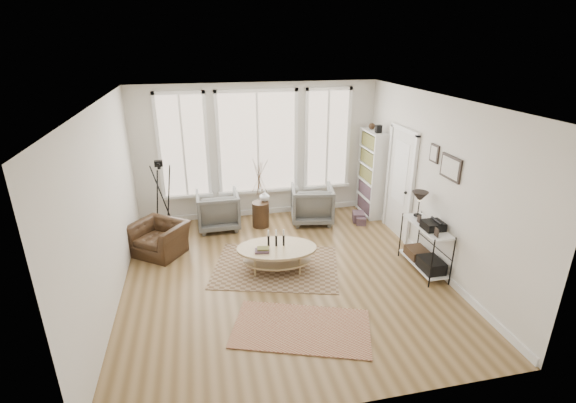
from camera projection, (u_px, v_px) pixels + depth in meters
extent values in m
plane|color=olive|center=(284.00, 276.00, 7.02)|extent=(5.50, 5.50, 0.00)
plane|color=white|center=(283.00, 101.00, 5.95)|extent=(5.50, 5.50, 0.00)
cube|color=silver|center=(258.00, 152.00, 8.99)|extent=(5.20, 0.04, 2.90)
cube|color=silver|center=(342.00, 294.00, 3.99)|extent=(5.20, 0.04, 2.90)
cube|color=silver|center=(106.00, 209.00, 5.97)|extent=(0.04, 5.50, 2.90)
cube|color=silver|center=(435.00, 184.00, 7.00)|extent=(0.04, 5.50, 2.90)
cube|color=white|center=(259.00, 211.00, 9.49)|extent=(5.10, 0.04, 0.12)
cube|color=white|center=(424.00, 257.00, 7.51)|extent=(0.03, 5.40, 0.12)
cube|color=tan|center=(258.00, 143.00, 8.89)|extent=(1.60, 0.03, 2.10)
cube|color=tan|center=(183.00, 146.00, 8.59)|extent=(0.90, 0.03, 2.10)
cube|color=tan|center=(327.00, 139.00, 9.20)|extent=(0.90, 0.03, 2.10)
cube|color=white|center=(258.00, 143.00, 8.88)|extent=(1.74, 0.06, 2.24)
cube|color=white|center=(183.00, 147.00, 8.57)|extent=(1.04, 0.06, 2.24)
cube|color=white|center=(327.00, 139.00, 9.18)|extent=(1.04, 0.06, 2.24)
cube|color=white|center=(259.00, 191.00, 9.25)|extent=(4.10, 0.12, 0.06)
cube|color=white|center=(400.00, 184.00, 8.19)|extent=(0.04, 0.88, 2.10)
cube|color=white|center=(400.00, 172.00, 8.09)|extent=(0.01, 0.55, 1.20)
cube|color=white|center=(411.00, 193.00, 7.74)|extent=(0.06, 0.08, 2.18)
cube|color=white|center=(388.00, 177.00, 8.63)|extent=(0.06, 0.08, 2.18)
cube|color=white|center=(405.00, 129.00, 7.79)|extent=(0.06, 1.06, 0.08)
sphere|color=black|center=(405.00, 193.00, 7.90)|extent=(0.06, 0.06, 0.06)
cube|color=white|center=(379.00, 179.00, 8.80)|extent=(0.30, 0.03, 1.90)
cube|color=white|center=(364.00, 168.00, 9.55)|extent=(0.30, 0.03, 1.90)
cube|color=white|center=(377.00, 173.00, 9.20)|extent=(0.02, 0.85, 1.90)
cube|color=white|center=(371.00, 174.00, 9.17)|extent=(0.30, 0.81, 1.90)
cube|color=brown|center=(371.00, 174.00, 9.17)|extent=(0.24, 0.75, 1.76)
cube|color=black|center=(379.00, 129.00, 8.61)|extent=(0.12, 0.10, 0.16)
sphere|color=#372315|center=(372.00, 126.00, 8.94)|extent=(0.14, 0.14, 0.14)
cube|color=white|center=(423.00, 263.00, 7.17)|extent=(0.37, 1.07, 0.03)
cube|color=white|center=(428.00, 226.00, 6.92)|extent=(0.37, 1.07, 0.02)
cylinder|color=black|center=(432.00, 264.00, 6.54)|extent=(0.02, 0.02, 0.85)
cylinder|color=black|center=(452.00, 262.00, 6.61)|extent=(0.02, 0.02, 0.85)
cylinder|color=black|center=(401.00, 235.00, 7.51)|extent=(0.02, 0.02, 0.85)
cylinder|color=black|center=(419.00, 233.00, 7.58)|extent=(0.02, 0.02, 0.85)
cylinder|color=black|center=(418.00, 215.00, 7.21)|extent=(0.14, 0.14, 0.02)
cylinder|color=black|center=(419.00, 208.00, 7.16)|extent=(0.02, 0.02, 0.30)
cone|color=black|center=(420.00, 197.00, 7.09)|extent=(0.28, 0.28, 0.18)
cube|color=black|center=(433.00, 225.00, 6.75)|extent=(0.32, 0.30, 0.13)
cube|color=black|center=(431.00, 265.00, 6.90)|extent=(0.32, 0.45, 0.20)
cube|color=#372315|center=(417.00, 253.00, 7.34)|extent=(0.32, 0.40, 0.16)
cube|color=black|center=(437.00, 232.00, 6.48)|extent=(0.02, 0.10, 0.14)
cube|color=black|center=(419.00, 219.00, 6.97)|extent=(0.02, 0.10, 0.12)
cube|color=black|center=(451.00, 168.00, 6.49)|extent=(0.03, 0.52, 0.38)
cube|color=white|center=(450.00, 168.00, 6.48)|extent=(0.01, 0.44, 0.30)
cube|color=black|center=(435.00, 153.00, 6.90)|extent=(0.03, 0.24, 0.30)
cube|color=white|center=(434.00, 153.00, 6.90)|extent=(0.01, 0.18, 0.24)
cube|color=brown|center=(276.00, 266.00, 7.29)|extent=(2.47, 2.11, 0.01)
cube|color=maroon|center=(302.00, 328.00, 5.74)|extent=(2.10, 1.60, 0.01)
ellipsoid|color=tan|center=(277.00, 259.00, 7.15)|extent=(1.25, 0.89, 0.03)
ellipsoid|color=tan|center=(277.00, 248.00, 7.07)|extent=(1.46, 1.04, 0.04)
cylinder|color=tan|center=(257.00, 268.00, 6.88)|extent=(0.04, 0.04, 0.39)
cylinder|color=tan|center=(301.00, 263.00, 7.02)|extent=(0.04, 0.04, 0.39)
cylinder|color=tan|center=(253.00, 256.00, 7.27)|extent=(0.04, 0.04, 0.39)
cylinder|color=tan|center=(295.00, 251.00, 7.42)|extent=(0.04, 0.04, 0.39)
cylinder|color=black|center=(269.00, 241.00, 7.05)|extent=(0.04, 0.04, 0.19)
cylinder|color=black|center=(276.00, 241.00, 7.07)|extent=(0.04, 0.04, 0.19)
cylinder|color=black|center=(284.00, 240.00, 7.10)|extent=(0.04, 0.04, 0.19)
cube|color=#324E2A|center=(263.00, 250.00, 6.91)|extent=(0.24, 0.17, 0.06)
imported|color=slate|center=(218.00, 210.00, 8.67)|extent=(0.86, 0.89, 0.80)
imported|color=slate|center=(312.00, 204.00, 8.97)|extent=(1.01, 1.03, 0.81)
cylinder|color=#372315|center=(261.00, 214.00, 8.78)|extent=(0.36, 0.36, 0.54)
imported|color=silver|center=(265.00, 196.00, 8.75)|extent=(0.22, 0.22, 0.22)
imported|color=#372315|center=(159.00, 238.00, 7.67)|extent=(1.21, 1.18, 0.59)
cylinder|color=black|center=(159.00, 167.00, 7.93)|extent=(0.07, 0.07, 0.07)
cube|color=black|center=(159.00, 163.00, 7.90)|extent=(0.16, 0.12, 0.11)
cylinder|color=black|center=(158.00, 165.00, 7.82)|extent=(0.07, 0.09, 0.07)
cube|color=brown|center=(358.00, 217.00, 9.09)|extent=(0.32, 0.36, 0.20)
cube|color=brown|center=(361.00, 220.00, 8.95)|extent=(0.27, 0.30, 0.16)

